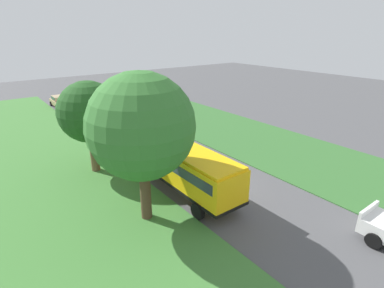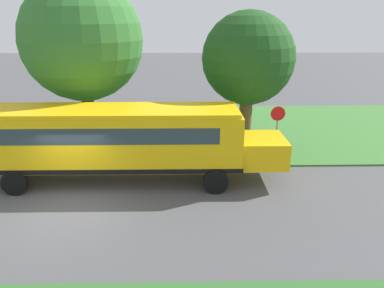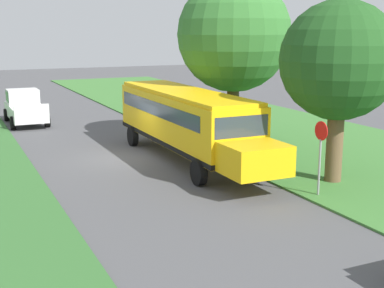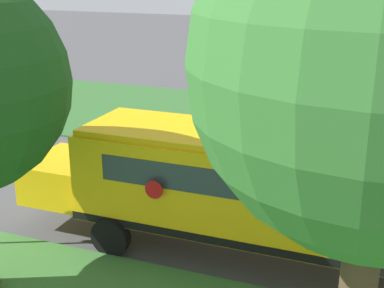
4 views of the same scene
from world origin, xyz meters
name	(u,v)px [view 1 (image 1 of 4)]	position (x,y,z in m)	size (l,w,h in m)	color
ground_plane	(219,184)	(0.00, 0.00, 0.00)	(120.00, 120.00, 0.00)	#4C4C4F
grass_verge	(78,238)	(-10.00, 0.00, 0.04)	(12.00, 80.00, 0.08)	#3D7533
grass_far_side	(295,154)	(9.00, 0.00, 0.04)	(10.00, 80.00, 0.07)	#33662D
school_bus	(176,161)	(-2.60, 1.59, 1.92)	(2.84, 12.42, 3.16)	yellow
car_silver_nearest	(95,124)	(-2.80, 16.80, 0.88)	(2.02, 4.40, 1.56)	#B7B7BC
car_white_middle	(73,109)	(-2.80, 24.52, 0.88)	(2.02, 4.40, 1.56)	silver
car_tan_furthest	(60,101)	(-2.80, 30.67, 0.88)	(2.02, 4.40, 1.56)	tan
oak_tree_beside_bus	(144,127)	(-6.09, -0.64, 5.60)	(5.73, 5.73, 8.48)	#4C3826
oak_tree_roadside_mid	(91,113)	(-6.16, 7.32, 4.65)	(4.50, 4.50, 6.99)	brown
stop_sign	(108,141)	(-4.60, 8.59, 1.74)	(0.08, 0.68, 2.74)	gray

